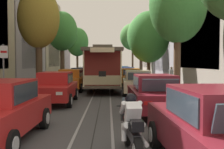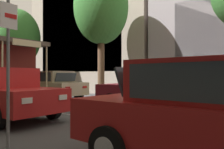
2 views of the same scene
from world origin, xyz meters
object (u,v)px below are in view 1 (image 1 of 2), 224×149
street_tree_kerb_left_fourth (77,42)px  cable_car_trolley (103,68)px  parked_car_navy_fourth_left (80,76)px  street_tree_kerb_left_mid (62,32)px  parked_car_orange_fourth_right (130,77)px  street_tree_kerb_right_second (178,6)px  street_tree_kerb_right_fourth (141,36)px  street_tree_kerb_right_mid (149,37)px  street_tree_kerb_left_second (39,19)px  street_sign_post (3,71)px  parked_car_blue_sixth_left (89,71)px  parked_car_maroon_second_right (154,94)px  parked_car_blue_fifth_right (126,75)px  parked_car_maroon_near_right (217,128)px  pedestrian_on_left_pavement (171,75)px  parked_car_green_far_right (122,71)px  motorcycle_with_rider (132,127)px  parked_car_beige_mid_right (137,82)px  street_tree_kerb_right_far (133,37)px  parked_car_red_second_left (55,88)px  parked_car_orange_mid_left (71,80)px  parked_car_white_fifth_left (86,73)px  parked_car_blue_sixth_right (123,73)px  fire_hydrant (175,94)px

street_tree_kerb_left_fourth → cable_car_trolley: bearing=-77.5°
parked_car_navy_fourth_left → street_tree_kerb_left_mid: bearing=142.2°
parked_car_orange_fourth_right → street_tree_kerb_right_second: 9.25m
street_tree_kerb_right_fourth → street_tree_kerb_right_mid: bearing=-92.6°
street_tree_kerb_left_second → street_sign_post: 7.60m
cable_car_trolley → street_tree_kerb_right_fourth: bearing=69.1°
parked_car_blue_sixth_left → parked_car_maroon_second_right: 28.57m
parked_car_blue_fifth_right → cable_car_trolley: 8.34m
parked_car_maroon_near_right → pedestrian_on_left_pavement: size_ratio=2.60×
parked_car_green_far_right → motorcycle_with_rider: bearing=-92.6°
parked_car_blue_sixth_left → parked_car_beige_mid_right: same height
parked_car_blue_sixth_left → street_tree_kerb_left_mid: (-1.79, -11.88, 4.38)m
street_tree_kerb_right_fourth → pedestrian_on_left_pavement: 10.11m
street_tree_kerb_right_mid → street_tree_kerb_right_far: street_tree_kerb_right_far is taller
street_tree_kerb_right_second → street_tree_kerb_right_fourth: street_tree_kerb_right_fourth is taller
cable_car_trolley → motorcycle_with_rider: bearing=-86.4°
parked_car_red_second_left → parked_car_orange_mid_left: same height
parked_car_green_far_right → street_tree_kerb_right_second: 25.30m
parked_car_red_second_left → street_tree_kerb_left_mid: (-1.96, 13.43, 4.38)m
parked_car_blue_fifth_right → street_tree_kerb_left_mid: size_ratio=0.61×
parked_car_white_fifth_left → cable_car_trolley: size_ratio=0.48×
cable_car_trolley → street_tree_kerb_left_second: bearing=-141.8°
pedestrian_on_left_pavement → street_sign_post: bearing=-127.4°
parked_car_blue_fifth_right → pedestrian_on_left_pavement: (3.56, -5.49, 0.16)m
parked_car_blue_sixth_right → street_tree_kerb_right_second: (2.02, -19.02, 4.46)m
parked_car_blue_fifth_right → street_tree_kerb_left_second: size_ratio=0.63×
parked_car_blue_sixth_right → street_tree_kerb_right_second: size_ratio=0.59×
parked_car_green_far_right → street_tree_kerb_right_fourth: size_ratio=0.58×
parked_car_navy_fourth_left → parked_car_orange_fourth_right: bearing=-28.6°
street_tree_kerb_right_second → street_tree_kerb_right_fourth: (0.06, 17.02, 0.00)m
parked_car_beige_mid_right → street_tree_kerb_left_mid: street_tree_kerb_left_mid is taller
parked_car_beige_mid_right → parked_car_blue_fifth_right: bearing=89.5°
motorcycle_with_rider → street_sign_post: bearing=134.7°
street_tree_kerb_right_far → fire_hydrant: street_tree_kerb_right_far is taller
parked_car_green_far_right → street_tree_kerb_right_mid: size_ratio=0.67×
parked_car_maroon_second_right → street_tree_kerb_right_far: (1.91, 30.25, 5.23)m
street_tree_kerb_right_far → street_sign_post: bearing=-104.5°
parked_car_navy_fourth_left → street_sign_post: (-1.41, -14.94, 0.92)m
parked_car_orange_mid_left → parked_car_white_fifth_left: bearing=90.0°
parked_car_blue_fifth_right → street_tree_kerb_left_second: street_tree_kerb_left_second is taller
parked_car_red_second_left → fire_hydrant: bearing=1.9°
parked_car_blue_sixth_right → fire_hydrant: parked_car_blue_sixth_right is taller
parked_car_maroon_near_right → parked_car_blue_fifth_right: 23.51m
street_tree_kerb_left_mid → parked_car_maroon_second_right: bearing=-68.3°
parked_car_orange_mid_left → street_tree_kerb_left_mid: (-1.89, 7.33, 4.38)m
parked_car_blue_sixth_left → parked_car_red_second_left: bearing=-89.6°
street_tree_kerb_left_second → parked_car_beige_mid_right: bearing=-3.8°
street_tree_kerb_left_fourth → parked_car_beige_mid_right: bearing=-74.0°
pedestrian_on_left_pavement → parked_car_green_far_right: bearing=101.5°
parked_car_maroon_near_right → street_tree_kerb_right_mid: (1.50, 18.38, 3.51)m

